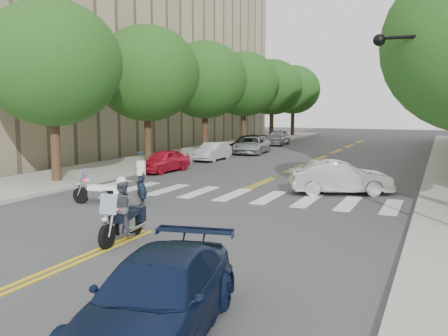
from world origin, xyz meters
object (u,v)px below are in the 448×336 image
Objects in this scene: motorcycle_parked at (103,192)px; officer_standing at (141,185)px; convertible at (341,178)px; sedan_blue at (157,297)px; motorcycle_police at (123,212)px.

motorcycle_parked is 1.28× the size of officer_standing.
convertible is at bearing 78.94° from officer_standing.
sedan_blue is at bearing 155.62° from convertible.
convertible is (6.12, 5.50, -0.11)m from officer_standing.
convertible reaches higher than sedan_blue.
sedan_blue is at bearing 124.22° from motorcycle_police.
officer_standing is (1.49, 0.30, 0.34)m from motorcycle_parked.
convertible is 0.93× the size of sedan_blue.
motorcycle_parked is at bearing 103.72° from convertible.
motorcycle_parked is 1.56m from officer_standing.
convertible is (7.61, 5.81, 0.23)m from motorcycle_parked.
officer_standing is 0.36× the size of sedan_blue.
convertible is 14.16m from sedan_blue.
officer_standing is at bearing -68.82° from motorcycle_police.
motorcycle_parked is at bearing 121.04° from sedan_blue.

